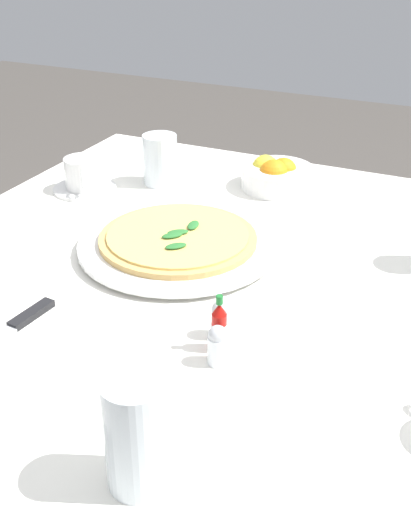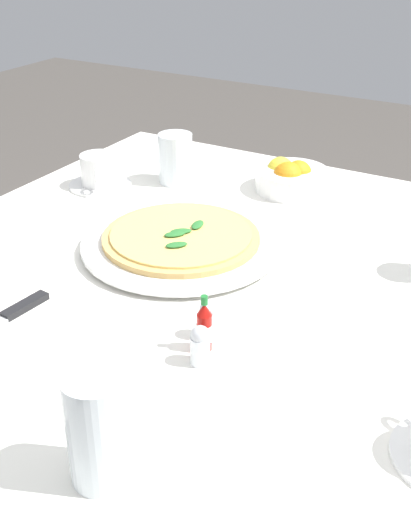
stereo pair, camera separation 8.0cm
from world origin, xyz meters
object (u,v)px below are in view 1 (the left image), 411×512
Objects in this scene: napkin_folded at (8,340)px; pizza_plate at (178,245)px; hot_sauce_bottle at (219,328)px; dinner_knife at (5,333)px; water_glass_center_back at (137,438)px; citrus_bowl at (276,175)px; pizza at (178,237)px; coffee_cup_far_right at (84,176)px; water_glass_far_left at (160,162)px; salt_shaker at (217,347)px; pepper_shaker at (221,321)px.

pizza_plate is at bearing 167.03° from napkin_folded.
dinner_knife is at bearing -65.55° from hot_sauce_bottle.
water_glass_center_back reaches higher than hot_sauce_bottle.
pizza is at bearing -9.47° from citrus_bowl.
pizza is 1.22× the size of napkin_folded.
citrus_bowl is (-0.80, -0.14, -0.03)m from water_glass_center_back.
pizza is at bearing 167.01° from napkin_folded.
coffee_cup_far_right is 0.16m from water_glass_far_left.
hot_sauce_bottle reaches higher than coffee_cup_far_right.
citrus_bowl is 2.67× the size of salt_shaker.
coffee_cup_far_right is at bearing -51.00° from water_glass_far_left.
citrus_bowl is at bearing -168.33° from pepper_shaker.
napkin_folded is 0.28m from hot_sauce_bottle.
salt_shaker reaches higher than pizza.
pizza is (0.00, 0.00, 0.01)m from pizza_plate.
water_glass_center_back is at bearing 38.24° from coffee_cup_far_right.
water_glass_center_back reaches higher than water_glass_far_left.
citrus_bowl is at bearing 168.87° from napkin_folded.
water_glass_center_back is at bearing 22.56° from pizza.
pepper_shaker is at bearing 39.94° from pizza_plate.
dinner_knife is at bearing 23.43° from coffee_cup_far_right.
pizza_plate is 0.32m from salt_shaker.
water_glass_far_left reaches higher than dinner_knife.
salt_shaker is at bearing 19.65° from hot_sauce_bottle.
pepper_shaker is (-0.03, -0.01, -0.01)m from hot_sauce_bottle.
dinner_knife is 0.69m from citrus_bowl.
water_glass_far_left is 0.70× the size of citrus_bowl.
dinner_knife is 3.48× the size of pepper_shaker.
napkin_folded is at bearing -60.08° from pepper_shaker.
citrus_bowl is at bearing -167.92° from hot_sauce_bottle.
citrus_bowl is at bearing 174.18° from dinner_knife.
citrus_bowl is at bearing 170.50° from pizza_plate.
pizza is at bearing 172.36° from dinner_knife.
dinner_knife is 0.29m from pepper_shaker.
salt_shaker is (0.26, 0.19, 0.01)m from pizza_plate.
pizza reaches higher than pizza_plate.
pepper_shaker is (-0.14, 0.25, 0.02)m from napkin_folded.
pizza is 0.34m from coffee_cup_far_right.
hot_sauce_bottle is (0.56, 0.12, 0.01)m from citrus_bowl.
pizza is 2.09× the size of water_glass_center_back.
hot_sauce_bottle is (-0.12, 0.26, 0.01)m from dinner_knife.
dinner_knife is at bearing -114.15° from water_glass_center_back.
hot_sauce_bottle is (0.23, 0.18, 0.02)m from pizza_plate.
water_glass_center_back is 0.24m from hot_sauce_bottle.
water_glass_center_back is (0.47, 0.19, 0.05)m from pizza_plate.
pepper_shaker is (-0.06, -0.02, 0.00)m from salt_shaker.
pizza_plate is 0.34m from citrus_bowl.
hot_sauce_bottle reaches higher than salt_shaker.
water_glass_far_left is at bearing -170.94° from napkin_folded.
coffee_cup_far_right is at bearing -156.17° from napkin_folded.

